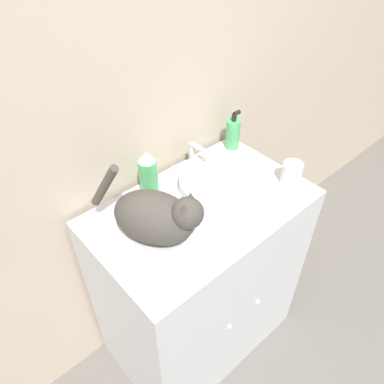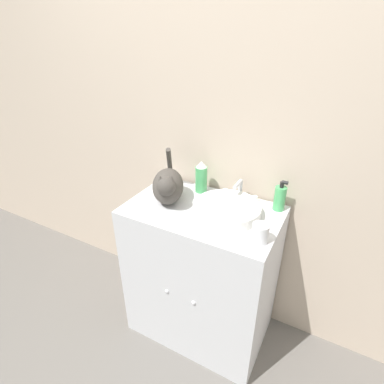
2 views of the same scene
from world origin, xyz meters
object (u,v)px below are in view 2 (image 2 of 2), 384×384
at_px(soap_bottle, 280,198).
at_px(spray_bottle, 201,177).
at_px(cat, 168,185).
at_px(cup, 260,233).

distance_m(soap_bottle, spray_bottle, 0.45).
xyz_separation_m(cat, spray_bottle, (0.11, 0.19, -0.00)).
relative_size(cat, soap_bottle, 2.19).
bearing_deg(cat, spray_bottle, 121.80).
xyz_separation_m(soap_bottle, spray_bottle, (-0.45, -0.01, 0.02)).
distance_m(soap_bottle, cup, 0.32).
bearing_deg(spray_bottle, cup, -34.33).
relative_size(cat, spray_bottle, 1.95).
bearing_deg(spray_bottle, cat, -119.45).
xyz_separation_m(spray_bottle, cup, (0.44, -0.30, -0.05)).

